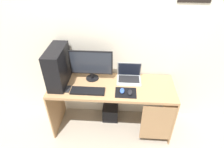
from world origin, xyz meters
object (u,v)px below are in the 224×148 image
at_px(keyboard, 88,91).
at_px(subwoofer, 111,112).
at_px(mouse_left, 122,91).
at_px(laptop, 129,76).
at_px(cell_phone, 67,89).
at_px(monitor, 91,64).
at_px(pc_tower, 58,67).
at_px(mouse_right, 130,92).

bearing_deg(keyboard, subwoofer, 49.11).
xyz_separation_m(mouse_left, subwoofer, (-0.17, 0.28, -0.68)).
height_order(laptop, cell_phone, laptop).
relative_size(monitor, keyboard, 1.31).
bearing_deg(keyboard, pc_tower, 156.25).
xyz_separation_m(keyboard, subwoofer, (0.26, 0.30, -0.67)).
relative_size(monitor, subwoofer, 2.37).
bearing_deg(mouse_left, monitor, 148.58).
bearing_deg(cell_phone, keyboard, -6.17).
bearing_deg(laptop, keyboard, -150.15).
relative_size(laptop, mouse_right, 3.28).
bearing_deg(mouse_right, keyboard, 179.45).
relative_size(keyboard, mouse_left, 4.38).
height_order(monitor, subwoofer, monitor).
xyz_separation_m(laptop, mouse_right, (0.01, -0.30, -0.03)).
distance_m(monitor, mouse_right, 0.61).
xyz_separation_m(pc_tower, cell_phone, (0.12, -0.14, -0.24)).
bearing_deg(laptop, pc_tower, -172.20).
height_order(pc_tower, keyboard, pc_tower).
bearing_deg(monitor, pc_tower, -166.01).
distance_m(keyboard, subwoofer, 0.78).
height_order(monitor, laptop, monitor).
height_order(monitor, mouse_right, monitor).
xyz_separation_m(monitor, cell_phone, (-0.28, -0.24, -0.22)).
xyz_separation_m(monitor, mouse_left, (0.41, -0.25, -0.21)).
height_order(keyboard, cell_phone, keyboard).
distance_m(pc_tower, mouse_left, 0.85).
height_order(mouse_left, subwoofer, mouse_left).
height_order(mouse_right, subwoofer, mouse_right).
xyz_separation_m(pc_tower, monitor, (0.40, 0.10, -0.01)).
xyz_separation_m(pc_tower, laptop, (0.89, 0.12, -0.19)).
distance_m(mouse_right, cell_phone, 0.78).
distance_m(keyboard, mouse_right, 0.52).
distance_m(laptop, subwoofer, 0.75).
bearing_deg(mouse_right, cell_phone, 177.56).
xyz_separation_m(mouse_right, subwoofer, (-0.26, 0.30, -0.68)).
relative_size(keyboard, mouse_right, 4.38).
height_order(pc_tower, mouse_right, pc_tower).
height_order(keyboard, mouse_left, mouse_left).
relative_size(pc_tower, subwoofer, 2.10).
xyz_separation_m(laptop, mouse_left, (-0.08, -0.27, -0.03)).
height_order(mouse_right, cell_phone, mouse_right).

